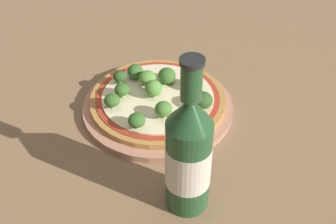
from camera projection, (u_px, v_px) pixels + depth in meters
The scene contains 15 objects.
ground_plane at pixel (173, 108), 0.84m from camera, with size 3.00×3.00×0.00m, color #846647.
plate at pixel (158, 107), 0.83m from camera, with size 0.27×0.27×0.01m.
pizza at pixel (158, 99), 0.83m from camera, with size 0.24×0.24×0.01m.
broccoli_floret_0 at pixel (112, 100), 0.79m from camera, with size 0.03×0.03×0.03m.
broccoli_floret_1 at pixel (163, 109), 0.77m from camera, with size 0.03×0.03×0.03m.
broccoli_floret_2 at pixel (167, 76), 0.84m from camera, with size 0.03×0.03×0.03m.
broccoli_floret_3 at pixel (147, 78), 0.83m from camera, with size 0.03×0.03×0.03m.
broccoli_floret_4 at pixel (135, 71), 0.86m from camera, with size 0.03×0.03×0.03m.
broccoli_floret_5 at pixel (203, 100), 0.79m from camera, with size 0.03×0.03×0.03m.
broccoli_floret_6 at pixel (120, 77), 0.84m from camera, with size 0.02×0.02×0.03m.
broccoli_floret_7 at pixel (153, 88), 0.81m from camera, with size 0.03×0.03×0.03m.
broccoli_floret_8 at pixel (122, 90), 0.81m from camera, with size 0.03×0.03×0.03m.
broccoli_floret_9 at pixel (137, 120), 0.75m from camera, with size 0.03×0.03×0.03m.
broccoli_floret_10 at pixel (194, 81), 0.82m from camera, with size 0.03×0.03×0.03m.
beer_bottle at pixel (188, 154), 0.62m from camera, with size 0.06×0.06×0.25m.
Camera 1 is at (0.49, -0.42, 0.54)m, focal length 50.00 mm.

